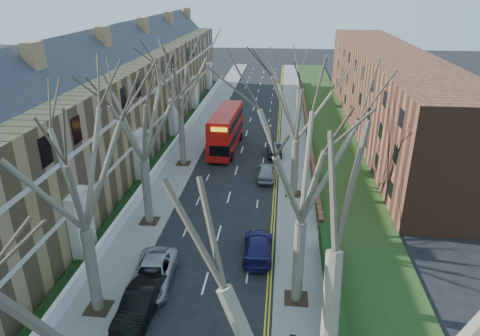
# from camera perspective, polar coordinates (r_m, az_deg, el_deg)

# --- Properties ---
(pavement_left) EXTENTS (3.00, 102.00, 0.12)m
(pavement_left) POSITION_cam_1_polar(r_m,az_deg,el_deg) (55.42, -5.32, 4.90)
(pavement_left) COLOR slate
(pavement_left) RESTS_ON ground
(pavement_right) EXTENTS (3.00, 102.00, 0.12)m
(pavement_right) POSITION_cam_1_polar(r_m,az_deg,el_deg) (54.44, 7.22, 4.47)
(pavement_right) COLOR slate
(pavement_right) RESTS_ON ground
(terrace_left) EXTENTS (9.70, 78.00, 13.60)m
(terrace_left) POSITION_cam_1_polar(r_m,az_deg,el_deg) (48.67, -16.33, 8.20)
(terrace_left) COLOR #94784B
(terrace_left) RESTS_ON ground
(flats_right) EXTENTS (13.97, 54.00, 10.00)m
(flats_right) POSITION_cam_1_polar(r_m,az_deg,el_deg) (58.43, 18.87, 9.73)
(flats_right) COLOR brown
(flats_right) RESTS_ON ground
(front_wall_left) EXTENTS (0.30, 78.00, 1.00)m
(front_wall_left) POSITION_cam_1_polar(r_m,az_deg,el_deg) (48.24, -9.05, 2.59)
(front_wall_left) COLOR white
(front_wall_left) RESTS_ON ground
(grass_verge_right) EXTENTS (6.00, 102.00, 0.06)m
(grass_verge_right) POSITION_cam_1_polar(r_m,az_deg,el_deg) (54.73, 11.94, 4.35)
(grass_verge_right) COLOR #1D3D16
(grass_verge_right) RESTS_ON ground
(tree_left_mid) EXTENTS (10.50, 10.50, 14.71)m
(tree_left_mid) POSITION_cam_1_polar(r_m,az_deg,el_deg) (22.58, -21.29, 1.40)
(tree_left_mid) COLOR brown
(tree_left_mid) RESTS_ON ground
(tree_left_far) EXTENTS (10.15, 10.15, 14.22)m
(tree_left_far) POSITION_cam_1_polar(r_m,az_deg,el_deg) (31.42, -13.32, 7.63)
(tree_left_far) COLOR brown
(tree_left_far) RESTS_ON ground
(tree_left_dist) EXTENTS (10.50, 10.50, 14.71)m
(tree_left_dist) POSITION_cam_1_polar(r_m,az_deg,el_deg) (42.58, -8.22, 12.41)
(tree_left_dist) COLOR brown
(tree_left_dist) RESTS_ON ground
(tree_right_mid) EXTENTS (10.50, 10.50, 14.71)m
(tree_right_mid) POSITION_cam_1_polar(r_m,az_deg,el_deg) (22.06, 8.74, 2.28)
(tree_right_mid) COLOR brown
(tree_right_mid) RESTS_ON ground
(tree_right_far) EXTENTS (10.15, 10.15, 14.22)m
(tree_right_far) POSITION_cam_1_polar(r_m,az_deg,el_deg) (35.56, 7.84, 9.81)
(tree_right_far) COLOR brown
(tree_right_far) RESTS_ON ground
(double_decker_bus) EXTENTS (3.07, 10.56, 4.39)m
(double_decker_bus) POSITION_cam_1_polar(r_m,az_deg,el_deg) (48.58, -1.88, 4.94)
(double_decker_bus) COLOR #B8100D
(double_decker_bus) RESTS_ON ground
(car_left_mid) EXTENTS (1.98, 4.88, 1.58)m
(car_left_mid) POSITION_cam_1_polar(r_m,az_deg,el_deg) (25.93, -13.22, -17.19)
(car_left_mid) COLOR black
(car_left_mid) RESTS_ON ground
(car_left_far) EXTENTS (2.77, 5.50, 1.49)m
(car_left_far) POSITION_cam_1_polar(r_m,az_deg,el_deg) (28.04, -11.61, -13.63)
(car_left_far) COLOR #A5A4A9
(car_left_far) RESTS_ON ground
(car_right_near) EXTENTS (2.12, 4.88, 1.40)m
(car_right_near) POSITION_cam_1_polar(r_m,az_deg,el_deg) (30.08, 2.41, -10.41)
(car_right_near) COLOR #1C1854
(car_right_near) RESTS_ON ground
(car_right_mid) EXTENTS (1.75, 4.25, 1.44)m
(car_right_mid) POSITION_cam_1_polar(r_m,az_deg,el_deg) (41.46, 3.53, -0.50)
(car_right_mid) COLOR gray
(car_right_mid) RESTS_ON ground
(car_right_far) EXTENTS (1.80, 4.31, 1.39)m
(car_right_far) POSITION_cam_1_polar(r_m,az_deg,el_deg) (47.45, 4.59, 2.56)
(car_right_far) COLOR black
(car_right_far) RESTS_ON ground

